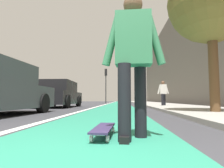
{
  "coord_description": "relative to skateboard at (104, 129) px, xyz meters",
  "views": [
    {
      "loc": [
        -0.89,
        -0.38,
        0.44
      ],
      "look_at": [
        8.0,
        0.1,
        1.16
      ],
      "focal_mm": 30.88,
      "sensor_mm": 36.0,
      "label": 1
    }
  ],
  "objects": [
    {
      "name": "parked_car_mid",
      "position": [
        8.59,
        3.41,
        0.63
      ],
      "size": [
        4.25,
        1.87,
        1.5
      ],
      "color": "black",
      "rests_on": "ground"
    },
    {
      "name": "skater_person",
      "position": [
        -0.15,
        -0.35,
        0.84
      ],
      "size": [
        0.45,
        0.72,
        1.64
      ],
      "color": "black",
      "rests_on": "ground"
    },
    {
      "name": "skateboard",
      "position": [
        0.0,
        0.0,
        0.0
      ],
      "size": [
        0.85,
        0.24,
        0.11
      ],
      "color": "white",
      "rests_on": "ground"
    },
    {
      "name": "ground_plane",
      "position": [
        8.59,
        0.16,
        -0.09
      ],
      "size": [
        80.0,
        80.0,
        0.0
      ],
      "primitive_type": "plane",
      "color": "#38383D"
    },
    {
      "name": "bike_lane_paint",
      "position": [
        22.59,
        0.16,
        -0.09
      ],
      "size": [
        56.0,
        2.07,
        0.0
      ],
      "primitive_type": "cube",
      "color": "#288466",
      "rests_on": "ground"
    },
    {
      "name": "sidewalk_curb",
      "position": [
        16.59,
        -3.22,
        -0.04
      ],
      "size": [
        52.0,
        3.2,
        0.1
      ],
      "primitive_type": "cube",
      "color": "#9E9B93",
      "rests_on": "ground"
    },
    {
      "name": "pedestrian_distant",
      "position": [
        9.18,
        -2.62,
        0.79
      ],
      "size": [
        0.43,
        0.67,
        1.54
      ],
      "color": "black",
      "rests_on": "ground"
    },
    {
      "name": "lane_stripe_white",
      "position": [
        18.59,
        1.34,
        -0.09
      ],
      "size": [
        52.0,
        0.16,
        0.01
      ],
      "primitive_type": "cube",
      "color": "silver",
      "rests_on": "ground"
    },
    {
      "name": "street_tree_near",
      "position": [
        3.27,
        -2.82,
        3.21
      ],
      "size": [
        2.47,
        2.47,
        4.57
      ],
      "color": "brown",
      "rests_on": "ground"
    },
    {
      "name": "traffic_light",
      "position": [
        20.39,
        1.74,
        2.74
      ],
      "size": [
        0.33,
        0.28,
        4.09
      ],
      "color": "#2D2D2D",
      "rests_on": "ground"
    },
    {
      "name": "building_facade",
      "position": [
        20.59,
        -6.22,
        4.85
      ],
      "size": [
        40.0,
        1.2,
        9.88
      ],
      "primitive_type": "cube",
      "color": "#655D53",
      "rests_on": "ground"
    }
  ]
}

